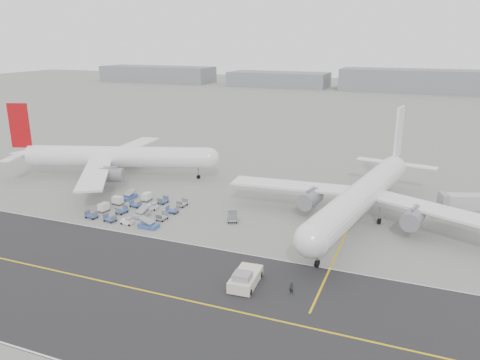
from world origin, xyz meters
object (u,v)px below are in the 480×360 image
at_px(pushback_tug, 245,279).
at_px(ground_crew_a, 292,288).
at_px(airliner_b, 364,194).
at_px(airliner_a, 113,157).

height_order(pushback_tug, ground_crew_a, pushback_tug).
bearing_deg(airliner_b, ground_crew_a, -89.72).
bearing_deg(airliner_a, ground_crew_a, -142.04).
xyz_separation_m(airliner_a, pushback_tug, (49.49, -37.51, -4.21)).
distance_m(airliner_b, pushback_tug, 33.09).
height_order(airliner_a, airliner_b, airliner_b).
distance_m(airliner_a, airliner_b, 61.67).
height_order(airliner_a, ground_crew_a, airliner_a).
xyz_separation_m(pushback_tug, ground_crew_a, (6.70, 0.07, -0.14)).
bearing_deg(airliner_b, pushback_tug, -101.33).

